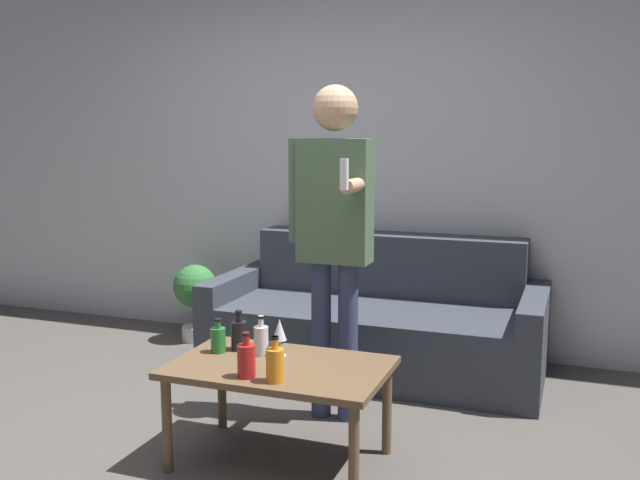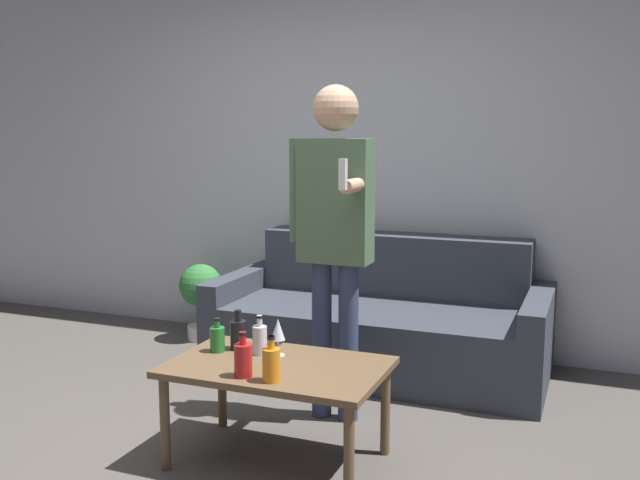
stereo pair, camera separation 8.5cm
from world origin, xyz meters
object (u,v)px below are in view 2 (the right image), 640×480
object	(u,v)px
coffee_table	(277,375)
bottle_orange	(243,359)
couch	(381,322)
person_standing_front	(334,221)

from	to	relation	value
coffee_table	bottle_orange	world-z (taller)	bottle_orange
couch	coffee_table	xyz separation A→B (m)	(-0.05, -1.42, 0.12)
couch	person_standing_front	world-z (taller)	person_standing_front
couch	coffee_table	distance (m)	1.43
coffee_table	couch	bearing A→B (deg)	87.93
person_standing_front	bottle_orange	bearing A→B (deg)	-98.99
coffee_table	person_standing_front	bearing A→B (deg)	84.20
person_standing_front	coffee_table	bearing A→B (deg)	-95.80
couch	coffee_table	world-z (taller)	couch
bottle_orange	person_standing_front	bearing A→B (deg)	81.01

